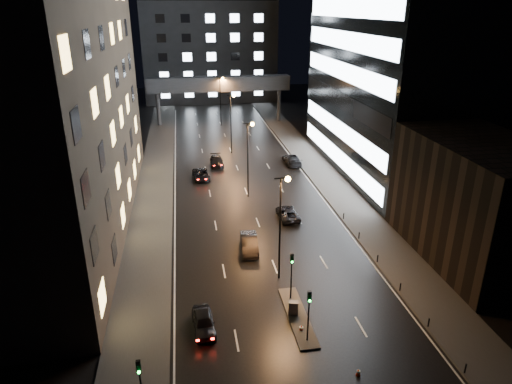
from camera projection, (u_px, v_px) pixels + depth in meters
ground at (237, 168)px, 72.17m from camera, size 160.00×160.00×0.00m
sidewalk_left at (155, 183)px, 65.71m from camera, size 5.00×110.00×0.15m
sidewalk_right at (323, 174)px, 69.43m from camera, size 5.00×110.00×0.15m
building_left at (35, 45)px, 46.64m from camera, size 15.00×48.00×40.00m
building_right_low at (478, 202)px, 44.55m from camera, size 10.00×18.00×12.00m
building_right_glass at (415, 16)px, 63.73m from camera, size 20.00×36.00×45.00m
building_far at (209, 52)px, 120.45m from camera, size 34.00×14.00×25.00m
skybridge at (219, 85)px, 96.43m from camera, size 30.00×3.00×10.00m
median_island at (297, 316)px, 37.46m from camera, size 1.60×8.00×0.15m
traffic_signal_near at (292, 269)px, 38.60m from camera, size 0.28×0.34×4.40m
traffic_signal_far at (309, 308)px, 33.57m from camera, size 0.28×0.34×4.40m
traffic_signal_corner at (140, 380)px, 27.31m from camera, size 0.28×0.34×4.40m
bollard_row at (388, 273)px, 42.91m from camera, size 0.12×25.12×0.90m
streetlight_near at (282, 215)px, 40.50m from camera, size 1.45×0.50×10.15m
streetlight_mid_a at (249, 150)px, 58.77m from camera, size 1.45×0.50×10.15m
streetlight_mid_b at (232, 116)px, 77.05m from camera, size 1.45×0.50×10.15m
streetlight_far at (221, 95)px, 95.33m from camera, size 1.45×0.50×10.15m
car_away_a at (204, 322)px, 35.81m from camera, size 1.94×4.22×1.40m
car_away_b at (249, 244)px, 47.45m from camera, size 2.03×4.95×1.60m
car_away_c at (201, 175)px, 67.18m from camera, size 2.62×5.02×1.35m
car_away_d at (217, 161)px, 72.86m from camera, size 2.01×4.93×1.43m
car_toward_a at (288, 213)px, 54.74m from camera, size 2.31×4.81×1.32m
car_toward_b at (292, 160)px, 73.41m from camera, size 2.34×5.60×1.62m
utility_cabinet at (293, 308)px, 37.35m from camera, size 0.87×0.67×1.24m
cone_a at (358, 372)px, 31.47m from camera, size 0.39×0.39×0.56m
cone_b at (301, 328)px, 35.77m from camera, size 0.52×0.52×0.57m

